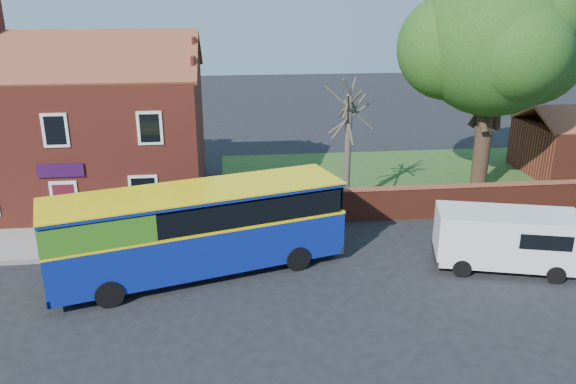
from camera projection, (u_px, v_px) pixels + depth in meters
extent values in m
plane|color=black|center=(223.00, 304.00, 19.37)|extent=(120.00, 120.00, 0.00)
cube|color=gray|center=(58.00, 243.00, 24.01)|extent=(18.00, 3.50, 0.12)
cube|color=slate|center=(46.00, 261.00, 22.36)|extent=(18.00, 0.15, 0.14)
cube|color=#426B28|center=(445.00, 177.00, 32.93)|extent=(26.00, 12.00, 0.04)
cube|color=maroon|center=(81.00, 139.00, 28.35)|extent=(12.00, 8.00, 6.50)
cube|color=brown|center=(59.00, 57.00, 25.07)|extent=(12.30, 4.08, 2.16)
cube|color=brown|center=(80.00, 49.00, 28.83)|extent=(12.30, 4.08, 2.16)
cube|color=black|center=(55.00, 130.00, 24.12)|extent=(1.10, 0.06, 1.50)
cube|color=#4C0F19|center=(66.00, 207.00, 25.26)|extent=(0.95, 0.04, 2.10)
cube|color=silver|center=(66.00, 205.00, 25.26)|extent=(1.20, 0.06, 2.30)
cube|color=#2B0B33|center=(61.00, 171.00, 24.69)|extent=(2.00, 0.06, 0.60)
cube|color=maroon|center=(493.00, 200.00, 27.06)|extent=(22.00, 0.30, 1.50)
cube|color=brown|center=(495.00, 185.00, 26.80)|extent=(22.00, 0.38, 0.10)
cube|color=navy|center=(199.00, 242.00, 21.22)|extent=(11.28, 5.74, 1.74)
cube|color=yellow|center=(198.00, 221.00, 20.94)|extent=(11.30, 5.77, 0.10)
cube|color=black|center=(198.00, 208.00, 20.77)|extent=(10.86, 5.64, 0.87)
cube|color=#3B7F1B|center=(95.00, 222.00, 19.43)|extent=(4.36, 3.72, 0.93)
cube|color=navy|center=(197.00, 193.00, 20.57)|extent=(11.28, 5.74, 0.14)
cube|color=yellow|center=(197.00, 191.00, 20.55)|extent=(11.33, 5.79, 0.06)
cylinder|color=black|center=(109.00, 294.00, 19.06)|extent=(1.02, 0.55, 0.99)
cylinder|color=black|center=(102.00, 262.00, 21.30)|extent=(1.02, 0.55, 0.99)
cylinder|color=black|center=(298.00, 258.00, 21.65)|extent=(1.02, 0.55, 0.99)
cylinder|color=black|center=(273.00, 234.00, 23.89)|extent=(1.02, 0.55, 0.99)
cube|color=white|center=(506.00, 237.00, 21.53)|extent=(5.61, 3.41, 1.99)
cube|color=black|center=(573.00, 233.00, 21.08)|extent=(0.55, 1.74, 0.79)
cube|color=black|center=(573.00, 263.00, 21.44)|extent=(0.65, 2.05, 0.25)
cylinder|color=black|center=(462.00, 268.00, 21.18)|extent=(0.73, 0.40, 0.69)
cylinder|color=black|center=(455.00, 246.00, 23.02)|extent=(0.73, 0.40, 0.69)
cylinder|color=black|center=(556.00, 275.00, 20.68)|extent=(0.73, 0.40, 0.69)
cylinder|color=black|center=(541.00, 252.00, 22.52)|extent=(0.73, 0.40, 0.69)
cylinder|color=black|center=(482.00, 147.00, 29.85)|extent=(0.86, 0.86, 4.92)
sphere|color=#3C621E|center=(495.00, 39.00, 28.02)|extent=(7.70, 7.70, 7.70)
sphere|color=#3C621E|center=(531.00, 51.00, 28.87)|extent=(5.56, 5.56, 5.56)
sphere|color=#3C621E|center=(450.00, 47.00, 28.55)|extent=(5.35, 5.35, 5.35)
cylinder|color=#4C4238|center=(348.00, 152.00, 27.59)|extent=(0.32, 0.32, 5.58)
cylinder|color=#4C4238|center=(349.00, 112.00, 26.94)|extent=(0.33, 2.72, 2.19)
cylinder|color=#4C4238|center=(349.00, 116.00, 27.00)|extent=(1.42, 2.01, 2.01)
cylinder|color=#4C4238|center=(349.00, 108.00, 26.87)|extent=(2.29, 1.05, 2.22)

